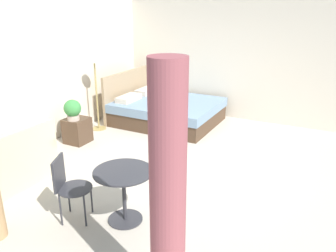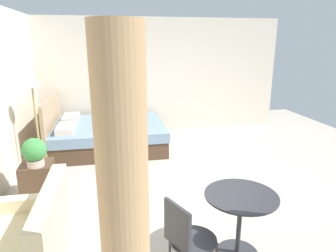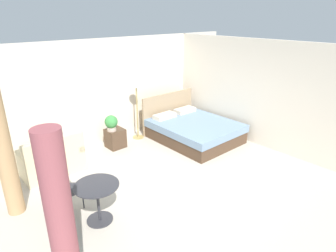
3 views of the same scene
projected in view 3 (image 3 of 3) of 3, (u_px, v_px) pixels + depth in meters
ground_plane at (178, 184)px, 6.02m from camera, size 9.04×8.92×0.02m
wall_back at (101, 93)px, 7.58m from camera, size 9.04×0.12×2.73m
wall_right at (264, 95)px, 7.38m from camera, size 0.12×5.92×2.73m
bed at (193, 129)px, 8.06m from camera, size 1.89×2.29×1.12m
couch at (53, 160)px, 6.30m from camera, size 1.27×0.76×0.91m
nightstand at (115, 138)px, 7.57m from camera, size 0.44×0.43×0.50m
potted_plant at (111, 123)px, 7.32m from camera, size 0.33×0.33×0.41m
floor_lamp at (136, 94)px, 7.78m from camera, size 0.31×0.31×1.65m
balcony_table at (98, 196)px, 4.77m from camera, size 0.74×0.74×0.70m
cafe_chair_near_window at (64, 185)px, 5.03m from camera, size 0.58×0.58×0.86m
curtain_left at (61, 226)px, 3.14m from camera, size 0.29×0.29×2.29m
curtain_right at (4, 154)px, 4.76m from camera, size 0.28×0.28×2.29m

